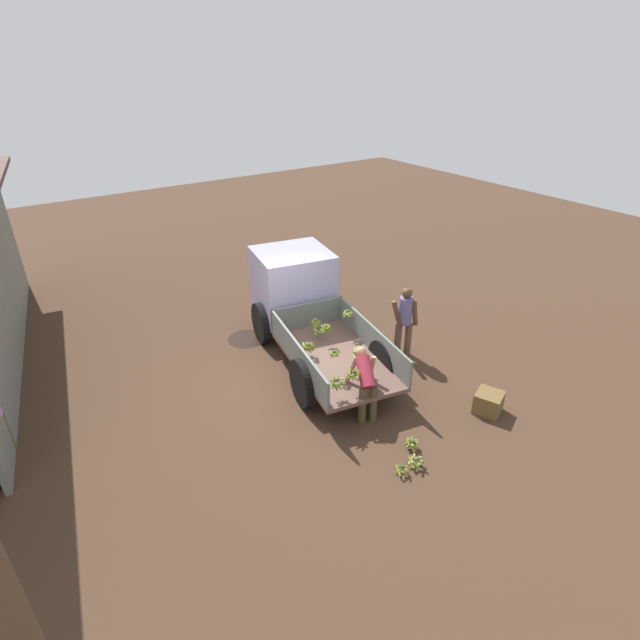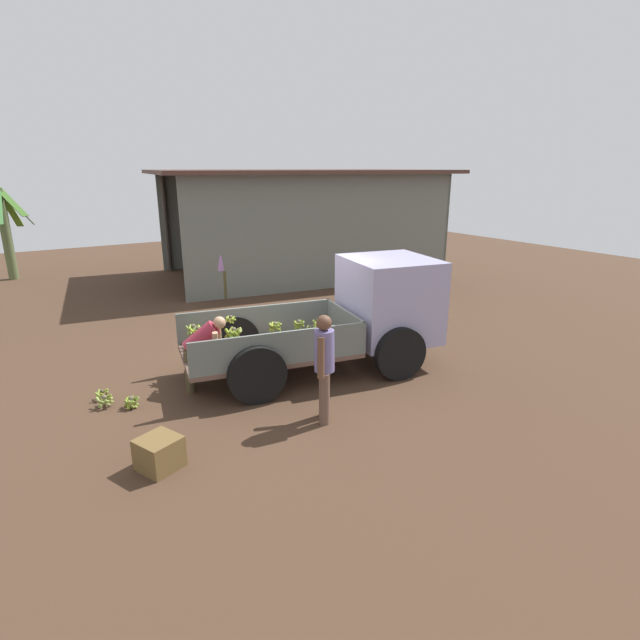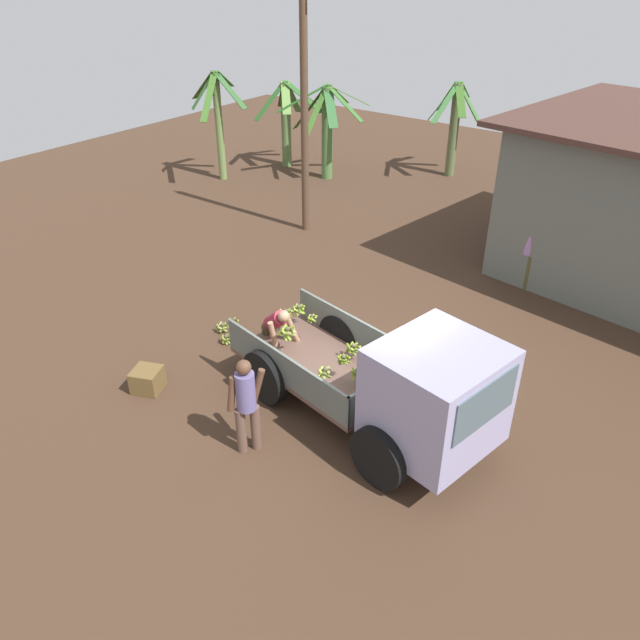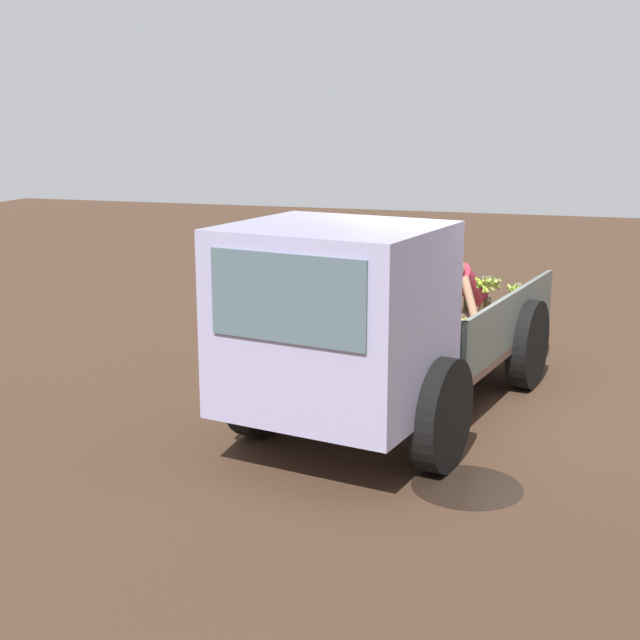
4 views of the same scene
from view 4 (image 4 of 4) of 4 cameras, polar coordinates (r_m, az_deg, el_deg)
The scene contains 9 objects.
ground at distance 9.17m, azimuth 10.34°, elevation -5.70°, with size 36.00×36.00×0.00m, color #442E20.
mud_patch_0 at distance 7.36m, azimuth 9.39°, elevation -10.48°, with size 0.90×0.90×0.01m, color black.
cargo_truck at distance 7.89m, azimuth 2.58°, elevation -0.46°, with size 4.91×2.64×2.04m.
person_foreground_visitor at distance 10.13m, azimuth -2.89°, elevation 1.68°, with size 0.45×0.60×1.65m.
person_worker_loading at distance 10.79m, azimuth 9.50°, elevation 1.36°, with size 0.78×0.65×1.28m.
banana_bunch_on_ground_0 at distance 12.12m, azimuth 9.77°, elevation -0.46°, with size 0.26×0.26×0.21m.
banana_bunch_on_ground_1 at distance 12.39m, azimuth 12.51°, elevation -0.30°, with size 0.23×0.24×0.19m.
banana_bunch_on_ground_2 at distance 12.43m, azimuth 11.15°, elevation -0.11°, with size 0.27×0.27×0.21m.
wooden_crate_0 at distance 12.53m, azimuth 1.19°, elevation 0.61°, with size 0.48×0.48×0.41m, color brown.
Camera 4 is at (8.64, 0.96, 2.94)m, focal length 50.00 mm.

